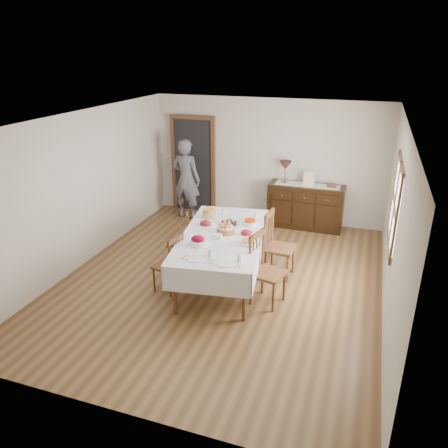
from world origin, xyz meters
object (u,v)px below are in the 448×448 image
(table_lamp, at_px, (285,166))
(chair_left_far, at_px, (181,239))
(dining_table, at_px, (222,240))
(chair_right_far, at_px, (277,244))
(chair_right_near, at_px, (265,268))
(person, at_px, (186,177))
(chair_left_near, at_px, (170,263))
(sideboard, at_px, (306,206))

(table_lamp, bearing_deg, chair_left_far, -118.86)
(dining_table, xyz_separation_m, chair_right_far, (0.77, 0.51, -0.18))
(chair_left_far, distance_m, chair_right_near, 1.85)
(chair_right_near, relative_size, person, 0.58)
(chair_left_near, xyz_separation_m, chair_right_far, (1.44, 1.04, 0.08))
(chair_left_far, height_order, sideboard, sideboard)
(person, relative_size, table_lamp, 4.09)
(chair_left_far, xyz_separation_m, table_lamp, (1.32, 2.39, 0.81))
(chair_right_near, bearing_deg, person, 54.85)
(chair_left_near, bearing_deg, dining_table, 140.61)
(table_lamp, bearing_deg, sideboard, -1.70)
(chair_right_far, height_order, sideboard, chair_right_far)
(chair_left_near, distance_m, chair_right_near, 1.46)
(dining_table, height_order, person, person)
(chair_left_near, xyz_separation_m, person, (-1.02, 3.01, 0.47))
(dining_table, relative_size, chair_left_near, 2.77)
(table_lamp, bearing_deg, person, -171.92)
(chair_left_near, bearing_deg, table_lamp, 173.83)
(dining_table, bearing_deg, chair_right_far, 24.83)
(dining_table, xyz_separation_m, chair_left_far, (-0.90, 0.39, -0.27))
(chair_left_far, height_order, table_lamp, table_lamp)
(chair_right_far, bearing_deg, table_lamp, 13.17)
(chair_left_far, distance_m, person, 2.28)
(chair_left_near, xyz_separation_m, chair_right_near, (1.45, 0.17, 0.08))
(chair_left_near, relative_size, person, 0.50)
(dining_table, height_order, chair_left_far, chair_left_far)
(chair_right_near, bearing_deg, chair_left_near, 110.43)
(chair_right_far, bearing_deg, chair_right_near, -174.83)
(table_lamp, bearing_deg, chair_right_far, -81.15)
(chair_right_far, xyz_separation_m, table_lamp, (-0.35, 2.27, 0.72))
(chair_right_near, xyz_separation_m, sideboard, (0.11, 3.13, -0.08))
(dining_table, relative_size, sideboard, 1.68)
(chair_left_near, distance_m, chair_right_far, 1.77)
(dining_table, distance_m, chair_left_far, 1.02)
(chair_right_near, bearing_deg, chair_left_far, 79.81)
(chair_right_near, bearing_deg, table_lamp, 20.58)
(chair_right_near, distance_m, chair_right_far, 0.87)
(sideboard, distance_m, person, 2.63)
(chair_left_near, distance_m, chair_left_far, 0.95)
(chair_left_far, bearing_deg, person, 178.20)
(person, bearing_deg, dining_table, 130.17)
(dining_table, height_order, chair_left_near, chair_left_near)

